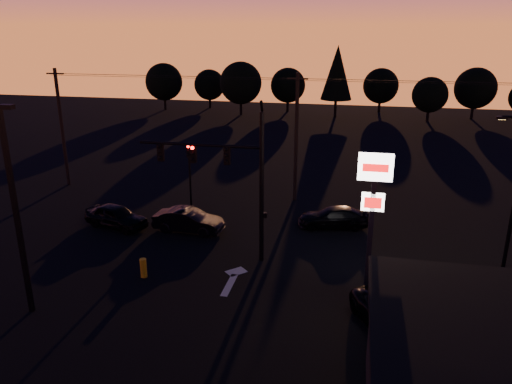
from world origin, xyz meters
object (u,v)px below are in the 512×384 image
at_px(pylon_sign, 373,195).
at_px(suv_parked, 396,318).
at_px(parking_lot_light, 14,199).
at_px(bollard, 143,268).
at_px(secondary_signal, 189,166).
at_px(traffic_signal_mast, 231,170).
at_px(car_left, 116,216).
at_px(car_right, 333,217).
at_px(car_mid, 188,220).

relative_size(pylon_sign, suv_parked, 1.39).
xyz_separation_m(parking_lot_light, bollard, (3.58, 3.95, -4.78)).
distance_m(bollard, suv_parked, 12.34).
xyz_separation_m(secondary_signal, pylon_sign, (12.00, -9.99, 2.05)).
relative_size(traffic_signal_mast, parking_lot_light, 0.94).
height_order(car_left, suv_parked, car_left).
bearing_deg(pylon_sign, traffic_signal_mast, 160.64).
relative_size(secondary_signal, suv_parked, 0.89).
bearing_deg(car_left, car_right, -62.55).
relative_size(bollard, car_right, 0.23).
xyz_separation_m(traffic_signal_mast, pylon_sign, (7.10, -2.49, -0.02)).
bearing_deg(car_left, bollard, -127.33).
bearing_deg(pylon_sign, car_right, 104.00).
bearing_deg(secondary_signal, car_mid, -72.95).
xyz_separation_m(traffic_signal_mast, parking_lot_light, (-7.40, -6.99, 0.33)).
xyz_separation_m(car_right, suv_parked, (3.16, -10.92, 0.05)).
bearing_deg(car_mid, suv_parked, -121.22).
bearing_deg(car_mid, car_left, 97.24).
relative_size(pylon_sign, bollard, 6.91).
bearing_deg(car_mid, secondary_signal, 21.37).
bearing_deg(car_right, bollard, -56.04).
height_order(car_right, suv_parked, suv_parked).
distance_m(bollard, car_mid, 6.03).
bearing_deg(bollard, secondary_signal, 95.84).
relative_size(traffic_signal_mast, car_right, 1.96).
height_order(secondary_signal, suv_parked, secondary_signal).
bearing_deg(pylon_sign, car_mid, 152.75).
bearing_deg(car_left, suv_parked, -100.69).
bearing_deg(car_right, secondary_signal, -111.06).
relative_size(car_right, suv_parked, 0.89).
bearing_deg(car_left, pylon_sign, -93.13).
distance_m(traffic_signal_mast, bollard, 6.61).
relative_size(car_left, suv_parked, 0.85).
xyz_separation_m(secondary_signal, car_left, (-3.26, -4.76, -2.15)).
xyz_separation_m(traffic_signal_mast, suv_parked, (8.28, -5.45, -4.25)).
distance_m(secondary_signal, car_right, 10.46).
bearing_deg(parking_lot_light, pylon_sign, 17.23).
height_order(secondary_signal, parking_lot_light, parking_lot_light).
distance_m(pylon_sign, car_right, 9.26).
bearing_deg(car_mid, traffic_signal_mast, -125.90).
relative_size(secondary_signal, car_left, 1.05).
distance_m(car_mid, car_right, 8.98).
xyz_separation_m(car_left, car_right, (13.27, 2.74, -0.07)).
relative_size(traffic_signal_mast, suv_parked, 1.75).
distance_m(secondary_signal, pylon_sign, 15.75).
height_order(secondary_signal, car_left, secondary_signal).
bearing_deg(car_right, car_mid, -83.49).
xyz_separation_m(secondary_signal, suv_parked, (13.18, -12.94, -2.18)).
bearing_deg(secondary_signal, parking_lot_light, -99.79).
xyz_separation_m(car_mid, suv_parked, (11.79, -8.42, -0.02)).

